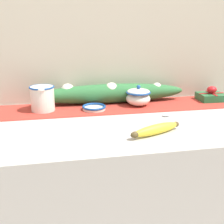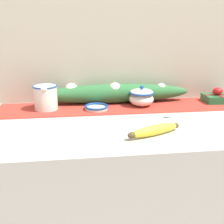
{
  "view_description": "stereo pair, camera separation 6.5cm",
  "coord_description": "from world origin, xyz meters",
  "px_view_note": "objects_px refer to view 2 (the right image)",
  "views": [
    {
      "loc": [
        -0.26,
        -1.11,
        1.26
      ],
      "look_at": [
        -0.05,
        -0.03,
        0.91
      ],
      "focal_mm": 45.0,
      "sensor_mm": 36.0,
      "label": 1
    },
    {
      "loc": [
        -0.2,
        -1.12,
        1.26
      ],
      "look_at": [
        -0.05,
        -0.03,
        0.91
      ],
      "focal_mm": 45.0,
      "sensor_mm": 36.0,
      "label": 2
    }
  ],
  "objects_px": {
    "spoon": "(166,116)",
    "sugar_bowl": "(141,97)",
    "banana": "(154,130)",
    "cream_pitcher": "(46,97)",
    "gift_box": "(217,97)",
    "small_dish": "(96,107)"
  },
  "relations": [
    {
      "from": "cream_pitcher",
      "to": "spoon",
      "type": "relative_size",
      "value": 0.89
    },
    {
      "from": "spoon",
      "to": "sugar_bowl",
      "type": "bearing_deg",
      "value": 103.49
    },
    {
      "from": "sugar_bowl",
      "to": "cream_pitcher",
      "type": "bearing_deg",
      "value": 179.84
    },
    {
      "from": "spoon",
      "to": "small_dish",
      "type": "bearing_deg",
      "value": 146.27
    },
    {
      "from": "sugar_bowl",
      "to": "gift_box",
      "type": "xyz_separation_m",
      "value": [
        0.41,
        0.02,
        -0.02
      ]
    },
    {
      "from": "cream_pitcher",
      "to": "gift_box",
      "type": "height_order",
      "value": "cream_pitcher"
    },
    {
      "from": "cream_pitcher",
      "to": "spoon",
      "type": "height_order",
      "value": "cream_pitcher"
    },
    {
      "from": "cream_pitcher",
      "to": "sugar_bowl",
      "type": "relative_size",
      "value": 1.1
    },
    {
      "from": "banana",
      "to": "gift_box",
      "type": "distance_m",
      "value": 0.61
    },
    {
      "from": "spoon",
      "to": "gift_box",
      "type": "relative_size",
      "value": 1.11
    },
    {
      "from": "cream_pitcher",
      "to": "gift_box",
      "type": "distance_m",
      "value": 0.88
    },
    {
      "from": "cream_pitcher",
      "to": "small_dish",
      "type": "relative_size",
      "value": 1.19
    },
    {
      "from": "gift_box",
      "to": "small_dish",
      "type": "bearing_deg",
      "value": -174.98
    },
    {
      "from": "gift_box",
      "to": "cream_pitcher",
      "type": "bearing_deg",
      "value": -178.57
    },
    {
      "from": "small_dish",
      "to": "gift_box",
      "type": "height_order",
      "value": "gift_box"
    },
    {
      "from": "banana",
      "to": "spoon",
      "type": "bearing_deg",
      "value": 61.35
    },
    {
      "from": "gift_box",
      "to": "sugar_bowl",
      "type": "bearing_deg",
      "value": -176.79
    },
    {
      "from": "sugar_bowl",
      "to": "spoon",
      "type": "distance_m",
      "value": 0.2
    },
    {
      "from": "spoon",
      "to": "gift_box",
      "type": "distance_m",
      "value": 0.41
    },
    {
      "from": "banana",
      "to": "spoon",
      "type": "distance_m",
      "value": 0.22
    },
    {
      "from": "sugar_bowl",
      "to": "banana",
      "type": "bearing_deg",
      "value": -95.9
    },
    {
      "from": "small_dish",
      "to": "spoon",
      "type": "height_order",
      "value": "small_dish"
    }
  ]
}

